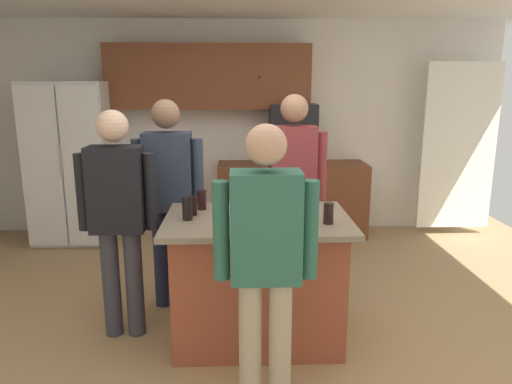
# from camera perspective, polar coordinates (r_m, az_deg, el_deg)

# --- Properties ---
(floor) EXTENTS (7.04, 7.04, 0.00)m
(floor) POSITION_cam_1_polar(r_m,az_deg,el_deg) (3.73, -1.07, -17.08)
(floor) COLOR tan
(floor) RESTS_ON ground
(back_wall) EXTENTS (6.40, 0.10, 2.60)m
(back_wall) POSITION_cam_1_polar(r_m,az_deg,el_deg) (6.05, -1.61, 7.67)
(back_wall) COLOR white
(back_wall) RESTS_ON ground
(french_door_window_panel) EXTENTS (0.90, 0.06, 2.00)m
(french_door_window_panel) POSITION_cam_1_polar(r_m,az_deg,el_deg) (6.26, 23.07, 4.98)
(french_door_window_panel) COLOR white
(french_door_window_panel) RESTS_ON ground
(cabinet_run_upper) EXTENTS (2.40, 0.38, 0.75)m
(cabinet_run_upper) POSITION_cam_1_polar(r_m,az_deg,el_deg) (5.83, -5.68, 13.56)
(cabinet_run_upper) COLOR brown
(cabinet_run_lower) EXTENTS (1.80, 0.63, 0.90)m
(cabinet_run_lower) POSITION_cam_1_polar(r_m,az_deg,el_deg) (5.91, 4.30, -0.85)
(cabinet_run_lower) COLOR brown
(cabinet_run_lower) RESTS_ON ground
(refrigerator) EXTENTS (0.92, 0.76, 1.87)m
(refrigerator) POSITION_cam_1_polar(r_m,az_deg,el_deg) (6.01, -21.03, 3.26)
(refrigerator) COLOR white
(refrigerator) RESTS_ON ground
(microwave_over_range) EXTENTS (0.56, 0.40, 0.32)m
(microwave_over_range) POSITION_cam_1_polar(r_m,az_deg,el_deg) (5.77, 4.45, 8.87)
(microwave_over_range) COLOR black
(kitchen_island) EXTENTS (1.31, 0.88, 0.93)m
(kitchen_island) POSITION_cam_1_polar(r_m,az_deg,el_deg) (3.53, 0.18, -10.28)
(kitchen_island) COLOR #9E4C33
(kitchen_island) RESTS_ON ground
(person_guest_by_door) EXTENTS (0.57, 0.23, 1.77)m
(person_guest_by_door) POSITION_cam_1_polar(r_m,az_deg,el_deg) (4.09, 4.46, 1.22)
(person_guest_by_door) COLOR #232D4C
(person_guest_by_door) RESTS_ON ground
(person_elder_center) EXTENTS (0.57, 0.23, 1.74)m
(person_elder_center) POSITION_cam_1_polar(r_m,az_deg,el_deg) (3.94, -10.41, 0.22)
(person_elder_center) COLOR #232D4C
(person_elder_center) RESTS_ON ground
(person_host_foreground) EXTENTS (0.57, 0.22, 1.66)m
(person_host_foreground) POSITION_cam_1_polar(r_m,az_deg,el_deg) (2.61, 1.16, -7.39)
(person_host_foreground) COLOR tan
(person_host_foreground) RESTS_ON ground
(person_guest_right) EXTENTS (0.57, 0.22, 1.69)m
(person_guest_right) POSITION_cam_1_polar(r_m,az_deg,el_deg) (3.55, -16.20, -2.09)
(person_guest_right) COLOR #383842
(person_guest_right) RESTS_ON ground
(mug_ceramic_white) EXTENTS (0.12, 0.08, 0.10)m
(mug_ceramic_white) POSITION_cam_1_polar(r_m,az_deg,el_deg) (3.12, -0.47, -3.43)
(mug_ceramic_white) COLOR #4C6B99
(mug_ceramic_white) RESTS_ON kitchen_island
(glass_stout_tall) EXTENTS (0.07, 0.07, 0.16)m
(glass_stout_tall) POSITION_cam_1_polar(r_m,az_deg,el_deg) (3.33, -8.23, -1.97)
(glass_stout_tall) COLOR black
(glass_stout_tall) RESTS_ON kitchen_island
(tumbler_amber) EXTENTS (0.07, 0.07, 0.14)m
(tumbler_amber) POSITION_cam_1_polar(r_m,az_deg,el_deg) (3.25, 8.67, -2.54)
(tumbler_amber) COLOR black
(tumbler_amber) RESTS_ON kitchen_island
(glass_short_whisky) EXTENTS (0.06, 0.06, 0.14)m
(glass_short_whisky) POSITION_cam_1_polar(r_m,az_deg,el_deg) (3.44, -7.61, -1.64)
(glass_short_whisky) COLOR black
(glass_short_whisky) RESTS_ON kitchen_island
(glass_dark_ale) EXTENTS (0.07, 0.07, 0.15)m
(glass_dark_ale) POSITION_cam_1_polar(r_m,az_deg,el_deg) (3.59, -6.53, -0.94)
(glass_dark_ale) COLOR black
(glass_dark_ale) RESTS_ON kitchen_island
(serving_tray) EXTENTS (0.44, 0.30, 0.04)m
(serving_tray) POSITION_cam_1_polar(r_m,az_deg,el_deg) (3.44, -1.07, -2.35)
(serving_tray) COLOR #B7B7BC
(serving_tray) RESTS_ON kitchen_island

